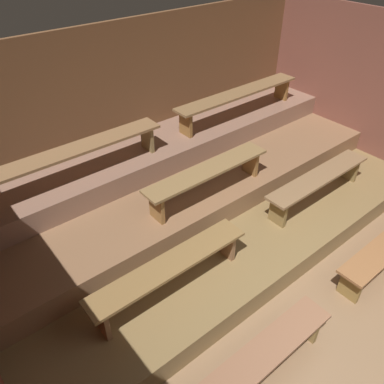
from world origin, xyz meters
TOP-DOWN VIEW (x-y plane):
  - ground at (0.00, 2.02)m, footprint 6.79×4.84m
  - wall_back at (0.00, 4.07)m, footprint 6.79×0.06m
  - wall_right at (3.03, 2.02)m, footprint 0.06×4.84m
  - platform_lower at (0.00, 2.55)m, footprint 5.99×2.98m
  - platform_middle at (0.00, 3.08)m, footprint 5.99×1.92m
  - platform_upper at (0.00, 3.56)m, footprint 5.99×0.95m
  - bench_floor_left at (-1.08, 0.54)m, footprint 1.61×0.32m
  - bench_lower_left at (-1.26, 1.71)m, footprint 1.86×0.32m
  - bench_lower_right at (1.26, 1.71)m, footprint 1.86×0.32m
  - bench_middle_center at (-0.11, 2.44)m, footprint 1.82×0.32m
  - bench_upper_left at (-1.40, 3.45)m, footprint 2.36×0.32m
  - bench_upper_right at (1.40, 3.45)m, footprint 2.36×0.32m

SIDE VIEW (x-z plane):
  - ground at x=0.00m, z-range -0.08..0.00m
  - platform_lower at x=0.00m, z-range 0.00..0.30m
  - bench_floor_left at x=-1.08m, z-range 0.11..0.51m
  - platform_middle at x=0.00m, z-range 0.30..0.61m
  - bench_lower_left at x=-1.26m, z-range 0.42..0.82m
  - bench_lower_right at x=1.26m, z-range 0.42..0.82m
  - platform_upper at x=0.00m, z-range 0.61..0.91m
  - bench_middle_center at x=-0.11m, z-range 0.73..1.12m
  - bench_upper_left at x=-1.40m, z-range 1.04..1.43m
  - bench_upper_right at x=1.40m, z-range 1.04..1.43m
  - wall_back at x=0.00m, z-range 0.00..2.49m
  - wall_right at x=3.03m, z-range 0.00..2.49m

